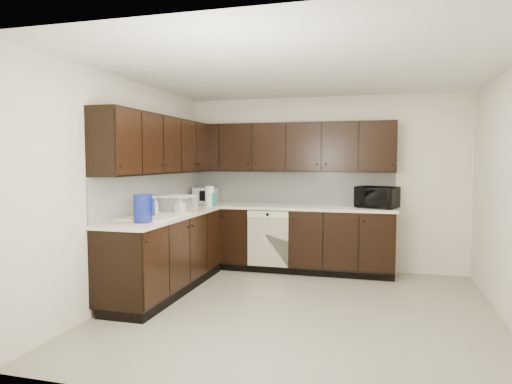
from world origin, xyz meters
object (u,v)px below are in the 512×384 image
at_px(sink, 154,222).
at_px(toaster_oven, 206,195).
at_px(microwave, 377,197).
at_px(storage_bin, 172,204).
at_px(blue_pitcher, 143,208).

height_order(sink, toaster_oven, sink).
relative_size(microwave, storage_bin, 1.02).
xyz_separation_m(sink, toaster_oven, (-0.07, 1.78, 0.18)).
bearing_deg(sink, microwave, 35.17).
bearing_deg(toaster_oven, storage_bin, -98.85).
relative_size(toaster_oven, storage_bin, 0.74).
xyz_separation_m(sink, blue_pitcher, (0.10, -0.42, 0.21)).
bearing_deg(sink, toaster_oven, 92.22).
bearing_deg(toaster_oven, sink, -98.31).
relative_size(sink, toaster_oven, 2.17).
xyz_separation_m(sink, microwave, (2.43, 1.71, 0.20)).
height_order(toaster_oven, storage_bin, toaster_oven).
bearing_deg(blue_pitcher, sink, 103.74).
bearing_deg(microwave, sink, -123.42).
distance_m(microwave, toaster_oven, 2.50).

